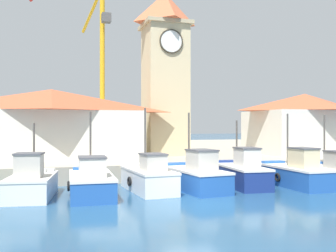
# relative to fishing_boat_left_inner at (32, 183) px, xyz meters

# --- Properties ---
(ground_plane) EXTENTS (300.00, 300.00, 0.00)m
(ground_plane) POSITION_rel_fishing_boat_left_inner_xyz_m (7.12, -3.34, -0.74)
(ground_plane) COLOR navy
(quay_wharf) EXTENTS (120.00, 40.00, 1.10)m
(quay_wharf) POSITION_rel_fishing_boat_left_inner_xyz_m (7.12, 23.44, -0.19)
(quay_wharf) COLOR #A89E89
(quay_wharf) RESTS_ON ground
(fishing_boat_left_inner) EXTENTS (2.57, 4.37, 3.66)m
(fishing_boat_left_inner) POSITION_rel_fishing_boat_left_inner_xyz_m (0.00, 0.00, 0.00)
(fishing_boat_left_inner) COLOR silver
(fishing_boat_left_inner) RESTS_ON ground
(fishing_boat_mid_left) EXTENTS (2.33, 5.21, 4.26)m
(fishing_boat_mid_left) POSITION_rel_fishing_boat_left_inner_xyz_m (2.82, -0.28, -0.04)
(fishing_boat_mid_left) COLOR #2356A8
(fishing_boat_mid_left) RESTS_ON ground
(fishing_boat_center) EXTENTS (2.23, 4.81, 4.49)m
(fishing_boat_center) POSITION_rel_fishing_boat_left_inner_xyz_m (5.91, 0.29, -0.00)
(fishing_boat_center) COLOR silver
(fishing_boat_center) RESTS_ON ground
(fishing_boat_mid_right) EXTENTS (2.59, 5.36, 4.25)m
(fishing_boat_mid_right) POSITION_rel_fishing_boat_left_inner_xyz_m (8.44, 0.02, 0.02)
(fishing_boat_mid_right) COLOR #2356A8
(fishing_boat_mid_right) RESTS_ON ground
(fishing_boat_right_inner) EXTENTS (2.12, 5.07, 3.83)m
(fishing_boat_right_inner) POSITION_rel_fishing_boat_left_inner_xyz_m (11.45, 0.37, 0.04)
(fishing_boat_right_inner) COLOR navy
(fishing_boat_right_inner) RESTS_ON ground
(fishing_boat_right_outer) EXTENTS (1.92, 5.10, 4.23)m
(fishing_boat_right_outer) POSITION_rel_fishing_boat_left_inner_xyz_m (14.39, -0.57, 0.03)
(fishing_boat_right_outer) COLOR #2356A8
(fishing_boat_right_outer) RESTS_ON ground
(fishing_boat_far_right) EXTENTS (2.26, 4.84, 4.17)m
(fishing_boat_far_right) POSITION_rel_fishing_boat_left_inner_xyz_m (17.06, -0.37, -0.05)
(fishing_boat_far_right) COLOR #2356A8
(fishing_boat_far_right) RESTS_ON ground
(clock_tower) EXTENTS (3.79, 3.79, 15.05)m
(clock_tower) POSITION_rel_fishing_boat_left_inner_xyz_m (9.98, 11.01, 7.44)
(clock_tower) COLOR beige
(clock_tower) RESTS_ON quay_wharf
(warehouse_left) EXTENTS (12.63, 6.70, 4.99)m
(warehouse_left) POSITION_rel_fishing_boat_left_inner_xyz_m (0.96, 8.75, 2.91)
(warehouse_left) COLOR silver
(warehouse_left) RESTS_ON quay_wharf
(warehouse_right) EXTENTS (9.33, 7.02, 5.21)m
(warehouse_right) POSITION_rel_fishing_boat_left_inner_xyz_m (22.22, 9.26, 3.02)
(warehouse_right) COLOR silver
(warehouse_right) RESTS_ON quay_wharf
(port_crane_near) EXTENTS (2.79, 8.69, 18.37)m
(port_crane_near) POSITION_rel_fishing_boat_left_inner_xyz_m (6.53, 24.95, 7.07)
(port_crane_near) COLOR #976E11
(port_crane_near) RESTS_ON quay_wharf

